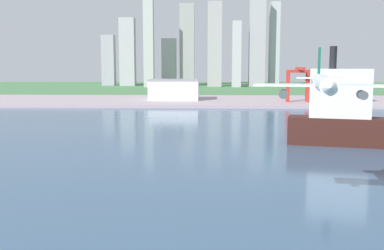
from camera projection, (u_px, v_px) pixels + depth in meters
ground_plane at (206, 127)px, 300.59m from camera, size 2400.00×2400.00×0.00m
water_bay at (205, 142)px, 241.16m from camera, size 840.00×360.00×0.15m
industrial_pier at (207, 101)px, 488.60m from camera, size 840.00×140.00×2.50m
airplane_landing at (323, 84)px, 116.45m from camera, size 35.47×40.99×13.41m
cargo_ship at (361, 118)px, 229.72m from camera, size 82.55×32.99×49.23m
port_crane_red at (298, 77)px, 456.19m from camera, size 21.59×37.48×34.50m
warehouse_main at (174, 89)px, 490.67m from camera, size 52.50×40.12×21.25m
warehouse_annex at (349, 94)px, 475.35m from camera, size 35.72×29.59×12.97m
distant_skyline at (196, 49)px, 816.37m from camera, size 318.50×72.80×153.36m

